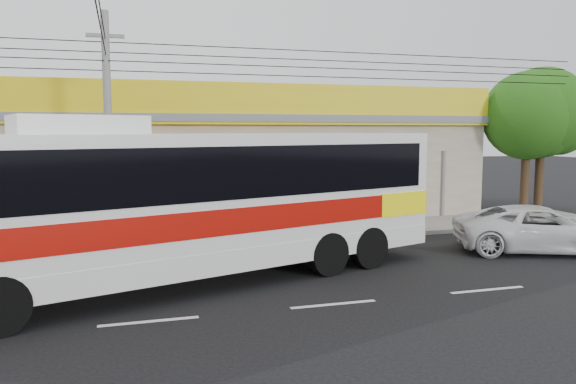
{
  "coord_description": "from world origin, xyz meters",
  "views": [
    {
      "loc": [
        -4.43,
        -13.86,
        3.85
      ],
      "look_at": [
        0.28,
        2.0,
        2.05
      ],
      "focal_mm": 35.0,
      "sensor_mm": 36.0,
      "label": 1
    }
  ],
  "objects_px": {
    "white_car": "(541,229)",
    "tree_near": "(531,119)",
    "tree_far": "(545,116)",
    "coach_bus": "(206,195)",
    "utility_pole": "(106,55)"
  },
  "relations": [
    {
      "from": "white_car",
      "to": "tree_near",
      "type": "xyz_separation_m",
      "value": [
        4.72,
        6.35,
        3.66
      ]
    },
    {
      "from": "white_car",
      "to": "tree_far",
      "type": "bearing_deg",
      "value": -19.14
    },
    {
      "from": "coach_bus",
      "to": "tree_far",
      "type": "xyz_separation_m",
      "value": [
        16.31,
        6.96,
        2.3
      ]
    },
    {
      "from": "utility_pole",
      "to": "tree_far",
      "type": "xyz_separation_m",
      "value": [
        18.68,
        2.98,
        -1.6
      ]
    },
    {
      "from": "utility_pole",
      "to": "coach_bus",
      "type": "bearing_deg",
      "value": -59.25
    },
    {
      "from": "utility_pole",
      "to": "tree_far",
      "type": "relative_size",
      "value": 5.07
    },
    {
      "from": "tree_near",
      "to": "tree_far",
      "type": "distance_m",
      "value": 0.85
    },
    {
      "from": "coach_bus",
      "to": "tree_far",
      "type": "bearing_deg",
      "value": 5.11
    },
    {
      "from": "coach_bus",
      "to": "white_car",
      "type": "height_order",
      "value": "coach_bus"
    },
    {
      "from": "coach_bus",
      "to": "white_car",
      "type": "relative_size",
      "value": 2.6
    },
    {
      "from": "coach_bus",
      "to": "tree_far",
      "type": "height_order",
      "value": "tree_far"
    },
    {
      "from": "tree_near",
      "to": "tree_far",
      "type": "bearing_deg",
      "value": 4.98
    },
    {
      "from": "coach_bus",
      "to": "tree_near",
      "type": "relative_size",
      "value": 2.12
    },
    {
      "from": "utility_pole",
      "to": "tree_near",
      "type": "height_order",
      "value": "utility_pole"
    },
    {
      "from": "utility_pole",
      "to": "white_car",
      "type": "bearing_deg",
      "value": -14.72
    }
  ]
}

